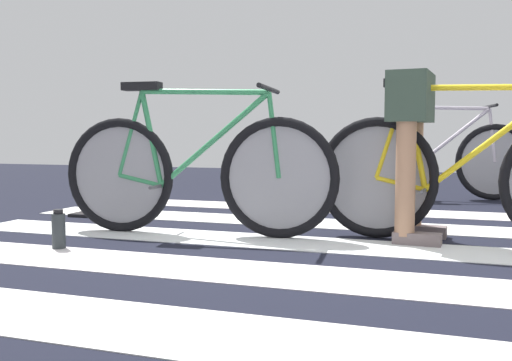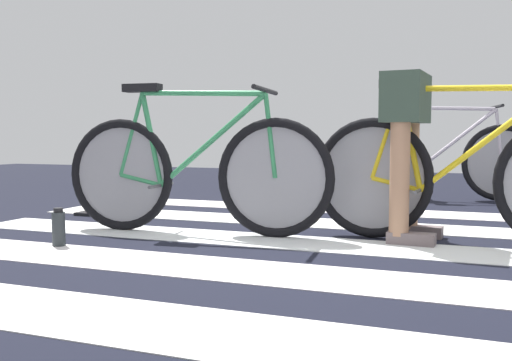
# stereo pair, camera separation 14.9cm
# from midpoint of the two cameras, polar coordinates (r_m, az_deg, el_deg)

# --- Properties ---
(ground) EXTENTS (18.00, 14.00, 0.02)m
(ground) POSITION_cam_midpoint_polar(r_m,az_deg,el_deg) (3.09, 12.42, -7.20)
(ground) COLOR black
(crosswalk_markings) EXTENTS (5.42, 4.24, 0.00)m
(crosswalk_markings) POSITION_cam_midpoint_polar(r_m,az_deg,el_deg) (2.83, 11.42, -8.01)
(crosswalk_markings) COLOR silver
(crosswalk_markings) RESTS_ON ground
(bicycle_1_of_3) EXTENTS (1.73, 0.52, 0.93)m
(bicycle_1_of_3) POSITION_cam_midpoint_polar(r_m,az_deg,el_deg) (3.55, -5.05, 0.82)
(bicycle_1_of_3) COLOR black
(bicycle_1_of_3) RESTS_ON ground
(bicycle_2_of_3) EXTENTS (1.73, 0.52, 0.93)m
(bicycle_2_of_3) POSITION_cam_midpoint_polar(r_m,az_deg,el_deg) (3.40, 20.98, 0.39)
(bicycle_2_of_3) COLOR black
(bicycle_2_of_3) RESTS_ON ground
(cyclist_2_of_3) EXTENTS (0.34, 0.43, 0.96)m
(cyclist_2_of_3) POSITION_cam_midpoint_polar(r_m,az_deg,el_deg) (3.43, 15.90, 4.53)
(cyclist_2_of_3) COLOR #A87A5B
(cyclist_2_of_3) RESTS_ON ground
(bicycle_3_of_3) EXTENTS (1.72, 0.55, 0.93)m
(bicycle_3_of_3) POSITION_cam_midpoint_polar(r_m,az_deg,el_deg) (5.74, 18.85, 1.97)
(bicycle_3_of_3) COLOR black
(bicycle_3_of_3) RESTS_ON ground
(water_bottle) EXTENTS (0.07, 0.07, 0.21)m
(water_bottle) POSITION_cam_midpoint_polar(r_m,az_deg,el_deg) (3.31, -17.96, -4.59)
(water_bottle) COLOR #262C2E
(water_bottle) RESTS_ON ground
(traffic_cone) EXTENTS (0.39, 0.39, 0.45)m
(traffic_cone) POSITION_cam_midpoint_polar(r_m,az_deg,el_deg) (4.59, -13.48, -0.64)
(traffic_cone) COLOR black
(traffic_cone) RESTS_ON ground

